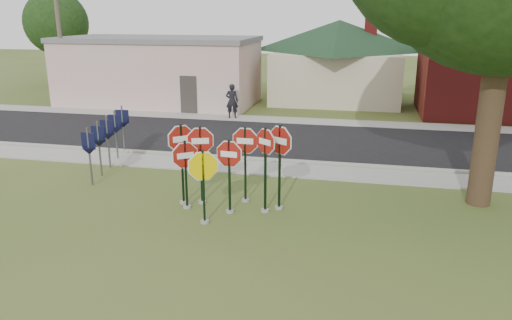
% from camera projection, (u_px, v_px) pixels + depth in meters
% --- Properties ---
extents(ground, '(120.00, 120.00, 0.00)m').
position_uv_depth(ground, '(211.00, 227.00, 13.63)').
color(ground, '#3C5520').
rests_on(ground, ground).
extents(sidewalk_near, '(60.00, 1.60, 0.06)m').
position_uv_depth(sidewalk_near, '(255.00, 168.00, 18.77)').
color(sidewalk_near, gray).
rests_on(sidewalk_near, ground).
extents(road, '(60.00, 7.00, 0.04)m').
position_uv_depth(road, '(276.00, 140.00, 22.99)').
color(road, black).
rests_on(road, ground).
extents(sidewalk_far, '(60.00, 1.60, 0.06)m').
position_uv_depth(sidewalk_far, '(290.00, 121.00, 27.01)').
color(sidewalk_far, gray).
rests_on(sidewalk_far, ground).
extents(curb, '(60.00, 0.20, 0.14)m').
position_uv_depth(curb, '(260.00, 160.00, 19.70)').
color(curb, gray).
rests_on(curb, ground).
extents(stop_sign_center, '(1.06, 0.24, 2.32)m').
position_uv_depth(stop_sign_center, '(229.00, 167.00, 14.26)').
color(stop_sign_center, gray).
rests_on(stop_sign_center, ground).
extents(stop_sign_yellow, '(1.05, 0.47, 2.23)m').
position_uv_depth(stop_sign_yellow, '(203.00, 177.00, 13.55)').
color(stop_sign_yellow, gray).
rests_on(stop_sign_yellow, ground).
extents(stop_sign_left, '(0.87, 0.68, 2.19)m').
position_uv_depth(stop_sign_left, '(186.00, 166.00, 14.62)').
color(stop_sign_left, gray).
rests_on(stop_sign_left, ground).
extents(stop_sign_right, '(0.84, 0.62, 2.65)m').
position_uv_depth(stop_sign_right, '(265.00, 158.00, 14.25)').
color(stop_sign_right, gray).
rests_on(stop_sign_right, ground).
extents(stop_sign_back_right, '(1.12, 0.24, 2.50)m').
position_uv_depth(stop_sign_back_right, '(245.00, 153.00, 15.09)').
color(stop_sign_back_right, gray).
rests_on(stop_sign_back_right, ground).
extents(stop_sign_back_left, '(1.06, 0.38, 2.54)m').
position_uv_depth(stop_sign_back_left, '(201.00, 154.00, 14.93)').
color(stop_sign_back_left, gray).
rests_on(stop_sign_back_left, ground).
extents(stop_sign_far_right, '(1.01, 0.61, 2.70)m').
position_uv_depth(stop_sign_far_right, '(280.00, 154.00, 14.44)').
color(stop_sign_far_right, gray).
rests_on(stop_sign_far_right, ground).
extents(stop_sign_far_left, '(0.85, 0.78, 2.62)m').
position_uv_depth(stop_sign_far_left, '(182.00, 152.00, 14.90)').
color(stop_sign_far_left, gray).
rests_on(stop_sign_far_left, ground).
extents(route_sign_row, '(1.43, 4.63, 2.00)m').
position_uv_depth(route_sign_row, '(108.00, 136.00, 18.61)').
color(route_sign_row, '#59595E').
rests_on(route_sign_row, ground).
extents(building_stucco, '(12.20, 6.20, 4.20)m').
position_uv_depth(building_stucco, '(160.00, 70.00, 31.73)').
color(building_stucco, beige).
rests_on(building_stucco, ground).
extents(building_house, '(11.60, 11.60, 6.20)m').
position_uv_depth(building_house, '(339.00, 44.00, 32.78)').
color(building_house, '#C4B39C').
rests_on(building_house, ground).
extents(utility_pole_near, '(2.20, 0.26, 9.50)m').
position_uv_depth(utility_pole_near, '(59.00, 25.00, 29.35)').
color(utility_pole_near, '#4D4233').
rests_on(utility_pole_near, ground).
extents(bg_tree_left, '(4.90, 4.90, 7.35)m').
position_uv_depth(bg_tree_left, '(56.00, 23.00, 38.85)').
color(bg_tree_left, '#2F2115').
rests_on(bg_tree_left, ground).
extents(pedestrian, '(0.74, 0.55, 1.88)m').
position_uv_depth(pedestrian, '(232.00, 101.00, 27.30)').
color(pedestrian, black).
rests_on(pedestrian, sidewalk_far).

